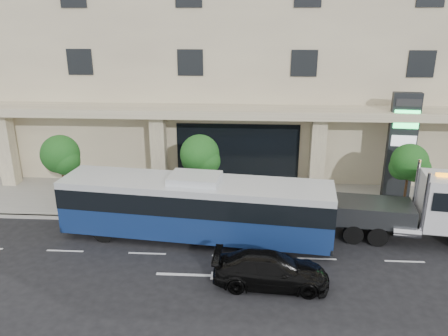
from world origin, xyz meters
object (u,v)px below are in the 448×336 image
object	(u,v)px
tow_truck	(422,211)
signage_pylon	(401,146)
city_bus	(195,206)
black_sedan	(271,270)

from	to	relation	value
tow_truck	signage_pylon	size ratio (longest dim) A/B	1.36
city_bus	tow_truck	distance (m)	11.20
tow_truck	signage_pylon	world-z (taller)	signage_pylon
black_sedan	city_bus	bearing A→B (deg)	45.33
tow_truck	black_sedan	xyz separation A→B (m)	(-7.58, -4.32, -0.93)
city_bus	black_sedan	xyz separation A→B (m)	(3.61, -3.93, -1.03)
city_bus	black_sedan	bearing A→B (deg)	-40.91
tow_truck	city_bus	bearing A→B (deg)	-170.46
city_bus	signage_pylon	distance (m)	13.10
city_bus	signage_pylon	size ratio (longest dim) A/B	2.12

